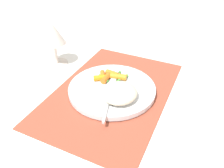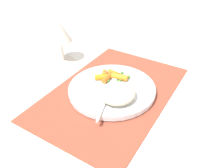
{
  "view_description": "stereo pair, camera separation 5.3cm",
  "coord_description": "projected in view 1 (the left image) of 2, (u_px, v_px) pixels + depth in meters",
  "views": [
    {
      "loc": [
        -0.47,
        -0.22,
        0.4
      ],
      "look_at": [
        0.0,
        0.0,
        0.03
      ],
      "focal_mm": 37.15,
      "sensor_mm": 36.0,
      "label": 1
    },
    {
      "loc": [
        -0.45,
        -0.27,
        0.4
      ],
      "look_at": [
        0.0,
        0.0,
        0.03
      ],
      "focal_mm": 37.15,
      "sensor_mm": 36.0,
      "label": 2
    }
  ],
  "objects": [
    {
      "name": "ground_plane",
      "position": [
        112.0,
        93.0,
        0.66
      ],
      "size": [
        2.4,
        2.4,
        0.0
      ],
      "primitive_type": "plane",
      "color": "white"
    },
    {
      "name": "placemat",
      "position": [
        112.0,
        92.0,
        0.65
      ],
      "size": [
        0.45,
        0.3,
        0.01
      ],
      "primitive_type": "cube",
      "color": "#9E4733",
      "rests_on": "ground_plane"
    },
    {
      "name": "plate",
      "position": [
        112.0,
        89.0,
        0.65
      ],
      "size": [
        0.24,
        0.24,
        0.01
      ],
      "primitive_type": "cylinder",
      "color": "white",
      "rests_on": "placemat"
    },
    {
      "name": "rice_mound",
      "position": [
        119.0,
        93.0,
        0.59
      ],
      "size": [
        0.1,
        0.09,
        0.03
      ],
      "primitive_type": "ellipsoid",
      "color": "beige",
      "rests_on": "plate"
    },
    {
      "name": "carrot_portion",
      "position": [
        109.0,
        76.0,
        0.67
      ],
      "size": [
        0.06,
        0.09,
        0.02
      ],
      "color": "orange",
      "rests_on": "plate"
    },
    {
      "name": "pea_scatter",
      "position": [
        116.0,
        78.0,
        0.67
      ],
      "size": [
        0.07,
        0.09,
        0.01
      ],
      "color": "#509240",
      "rests_on": "plate"
    },
    {
      "name": "fork",
      "position": [
        110.0,
        93.0,
        0.62
      ],
      "size": [
        0.18,
        0.07,
        0.01
      ],
      "color": "silver",
      "rests_on": "plate"
    },
    {
      "name": "wine_glass",
      "position": [
        53.0,
        35.0,
        0.73
      ],
      "size": [
        0.08,
        0.08,
        0.15
      ],
      "color": "silver",
      "rests_on": "ground_plane"
    }
  ]
}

